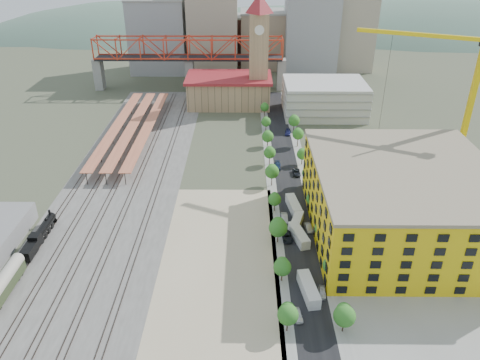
{
  "coord_description": "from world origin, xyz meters",
  "views": [
    {
      "loc": [
        1.81,
        -122.71,
        70.14
      ],
      "look_at": [
        0.8,
        -10.16,
        10.0
      ],
      "focal_mm": 35.0,
      "sensor_mm": 36.0,
      "label": 1
    }
  ],
  "objects_px": {
    "locomotive": "(40,235)",
    "site_trailer_c": "(297,222)",
    "clock_tower": "(259,41)",
    "coach": "(3,285)",
    "tower_crane": "(463,82)",
    "site_trailer_d": "(294,206)",
    "car_0": "(298,315)",
    "construction_building": "(401,201)",
    "site_trailer_a": "(309,289)",
    "site_trailer_b": "(299,235)"
  },
  "relations": [
    {
      "from": "car_0",
      "to": "site_trailer_d",
      "type": "bearing_deg",
      "value": 79.47
    },
    {
      "from": "locomotive",
      "to": "coach",
      "type": "xyz_separation_m",
      "value": [
        0.0,
        -20.06,
        0.89
      ]
    },
    {
      "from": "tower_crane",
      "to": "site_trailer_a",
      "type": "xyz_separation_m",
      "value": [
        -49.13,
        -54.51,
        -30.16
      ]
    },
    {
      "from": "site_trailer_a",
      "to": "site_trailer_b",
      "type": "distance_m",
      "value": 20.44
    },
    {
      "from": "site_trailer_a",
      "to": "site_trailer_d",
      "type": "bearing_deg",
      "value": 81.46
    },
    {
      "from": "tower_crane",
      "to": "site_trailer_d",
      "type": "bearing_deg",
      "value": -158.47
    },
    {
      "from": "site_trailer_d",
      "to": "car_0",
      "type": "xyz_separation_m",
      "value": [
        -3.0,
        -42.25,
        -0.62
      ]
    },
    {
      "from": "tower_crane",
      "to": "site_trailer_b",
      "type": "relative_size",
      "value": 5.32
    },
    {
      "from": "car_0",
      "to": "site_trailer_c",
      "type": "bearing_deg",
      "value": 78.45
    },
    {
      "from": "coach",
      "to": "car_0",
      "type": "height_order",
      "value": "coach"
    },
    {
      "from": "coach",
      "to": "tower_crane",
      "type": "xyz_separation_m",
      "value": [
        115.13,
        55.12,
        28.85
      ]
    },
    {
      "from": "site_trailer_b",
      "to": "site_trailer_a",
      "type": "bearing_deg",
      "value": -104.93
    },
    {
      "from": "clock_tower",
      "to": "tower_crane",
      "type": "distance_m",
      "value": 90.23
    },
    {
      "from": "site_trailer_b",
      "to": "site_trailer_d",
      "type": "xyz_separation_m",
      "value": [
        0.0,
        14.69,
        0.01
      ]
    },
    {
      "from": "locomotive",
      "to": "coach",
      "type": "bearing_deg",
      "value": -90.0
    },
    {
      "from": "car_0",
      "to": "construction_building",
      "type": "bearing_deg",
      "value": 40.83
    },
    {
      "from": "site_trailer_a",
      "to": "car_0",
      "type": "height_order",
      "value": "site_trailer_a"
    },
    {
      "from": "site_trailer_c",
      "to": "locomotive",
      "type": "bearing_deg",
      "value": -157.29
    },
    {
      "from": "construction_building",
      "to": "locomotive",
      "type": "height_order",
      "value": "construction_building"
    },
    {
      "from": "tower_crane",
      "to": "car_0",
      "type": "height_order",
      "value": "tower_crane"
    },
    {
      "from": "site_trailer_b",
      "to": "car_0",
      "type": "bearing_deg",
      "value": -111.14
    },
    {
      "from": "construction_building",
      "to": "coach",
      "type": "xyz_separation_m",
      "value": [
        -92.0,
        -24.91,
        -6.7
      ]
    },
    {
      "from": "locomotive",
      "to": "site_trailer_a",
      "type": "height_order",
      "value": "locomotive"
    },
    {
      "from": "construction_building",
      "to": "car_0",
      "type": "bearing_deg",
      "value": -132.7
    },
    {
      "from": "site_trailer_a",
      "to": "tower_crane",
      "type": "bearing_deg",
      "value": 39.44
    },
    {
      "from": "clock_tower",
      "to": "construction_building",
      "type": "xyz_separation_m",
      "value": [
        34.0,
        -99.99,
        -19.29
      ]
    },
    {
      "from": "site_trailer_c",
      "to": "car_0",
      "type": "height_order",
      "value": "site_trailer_c"
    },
    {
      "from": "locomotive",
      "to": "site_trailer_d",
      "type": "xyz_separation_m",
      "value": [
        66.0,
        15.67,
        -0.49
      ]
    },
    {
      "from": "locomotive",
      "to": "construction_building",
      "type": "bearing_deg",
      "value": 3.02
    },
    {
      "from": "tower_crane",
      "to": "site_trailer_d",
      "type": "xyz_separation_m",
      "value": [
        -49.13,
        -19.38,
        -30.23
      ]
    },
    {
      "from": "tower_crane",
      "to": "site_trailer_a",
      "type": "height_order",
      "value": "tower_crane"
    },
    {
      "from": "construction_building",
      "to": "site_trailer_a",
      "type": "height_order",
      "value": "construction_building"
    },
    {
      "from": "clock_tower",
      "to": "coach",
      "type": "height_order",
      "value": "clock_tower"
    },
    {
      "from": "construction_building",
      "to": "site_trailer_a",
      "type": "xyz_separation_m",
      "value": [
        -26.0,
        -24.3,
        -8.01
      ]
    },
    {
      "from": "construction_building",
      "to": "car_0",
      "type": "relative_size",
      "value": 12.15
    },
    {
      "from": "coach",
      "to": "site_trailer_a",
      "type": "bearing_deg",
      "value": 0.52
    },
    {
      "from": "clock_tower",
      "to": "site_trailer_c",
      "type": "bearing_deg",
      "value": -85.32
    },
    {
      "from": "site_trailer_b",
      "to": "site_trailer_c",
      "type": "height_order",
      "value": "site_trailer_b"
    },
    {
      "from": "site_trailer_b",
      "to": "car_0",
      "type": "height_order",
      "value": "site_trailer_b"
    },
    {
      "from": "locomotive",
      "to": "site_trailer_d",
      "type": "height_order",
      "value": "locomotive"
    },
    {
      "from": "locomotive",
      "to": "site_trailer_c",
      "type": "distance_m",
      "value": 66.39
    },
    {
      "from": "tower_crane",
      "to": "site_trailer_c",
      "type": "distance_m",
      "value": 64.13
    },
    {
      "from": "construction_building",
      "to": "site_trailer_a",
      "type": "distance_m",
      "value": 36.48
    },
    {
      "from": "tower_crane",
      "to": "car_0",
      "type": "distance_m",
      "value": 86.42
    },
    {
      "from": "site_trailer_d",
      "to": "tower_crane",
      "type": "bearing_deg",
      "value": 12.68
    },
    {
      "from": "locomotive",
      "to": "site_trailer_b",
      "type": "bearing_deg",
      "value": 0.85
    },
    {
      "from": "tower_crane",
      "to": "site_trailer_b",
      "type": "xyz_separation_m",
      "value": [
        -49.13,
        -34.07,
        -30.25
      ]
    },
    {
      "from": "site_trailer_c",
      "to": "site_trailer_d",
      "type": "xyz_separation_m",
      "value": [
        0.0,
        8.52,
        0.11
      ]
    },
    {
      "from": "clock_tower",
      "to": "coach",
      "type": "bearing_deg",
      "value": -114.91
    },
    {
      "from": "site_trailer_d",
      "to": "car_0",
      "type": "relative_size",
      "value": 2.33
    }
  ]
}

